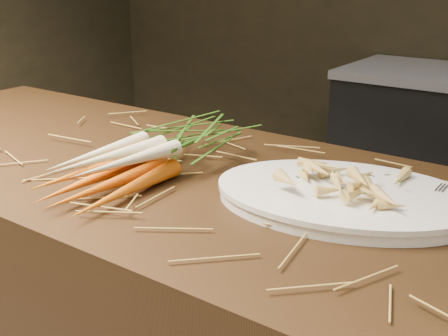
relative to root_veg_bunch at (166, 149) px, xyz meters
The scene contains 5 objects.
straw_bedding 0.22m from the root_veg_bunch, ahead, with size 1.40×0.60×0.02m, color olive, non-canonical shape.
root_veg_bunch is the anchor object (origin of this frame).
serving_platter 0.37m from the root_veg_bunch, ahead, with size 0.45×0.30×0.02m, color white, non-canonical shape.
roasted_veg_heap 0.37m from the root_veg_bunch, ahead, with size 0.22×0.16×0.05m, color #B18646, non-canonical shape.
serving_fork 0.53m from the root_veg_bunch, ahead, with size 0.02×0.17×0.00m, color silver.
Camera 1 is at (0.51, -0.53, 1.30)m, focal length 45.00 mm.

